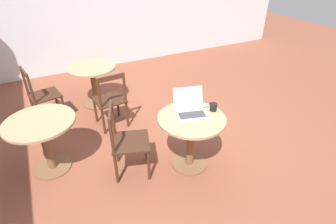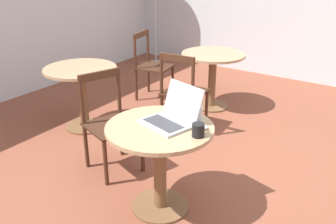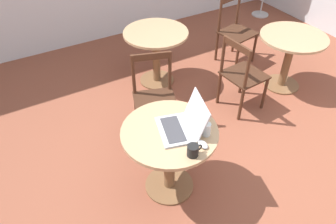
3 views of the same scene
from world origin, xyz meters
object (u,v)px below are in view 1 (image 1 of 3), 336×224
object	(u,v)px
drinking_glass	(195,101)
chair_near_back	(127,141)
cafe_table_far	(43,134)
cafe_table_mid	(93,77)
mouse	(205,106)
laptop	(190,109)
cafe_table_near	(191,130)
mug	(213,107)
chair_mid_left	(110,100)
chair_mid_back	(42,95)

from	to	relation	value
drinking_glass	chair_near_back	bearing A→B (deg)	89.09
cafe_table_far	chair_near_back	world-z (taller)	chair_near_back
cafe_table_mid	drinking_glass	distance (m)	2.04
mouse	drinking_glass	world-z (taller)	drinking_glass
cafe_table_far	cafe_table_mid	bearing A→B (deg)	-33.38
cafe_table_mid	laptop	size ratio (longest dim) A/B	1.82
cafe_table_near	mug	distance (m)	0.38
cafe_table_near	chair_mid_left	world-z (taller)	chair_mid_left
cafe_table_mid	chair_near_back	size ratio (longest dim) A/B	0.88
cafe_table_far	chair_mid_back	size ratio (longest dim) A/B	0.88
mug	cafe_table_far	bearing A→B (deg)	69.69
laptop	cafe_table_far	bearing A→B (deg)	68.89
chair_mid_back	laptop	size ratio (longest dim) A/B	2.07
chair_mid_back	drinking_glass	size ratio (longest dim) A/B	7.93
chair_near_back	drinking_glass	bearing A→B (deg)	-90.91
cafe_table_near	cafe_table_far	world-z (taller)	same
chair_mid_left	laptop	bearing A→B (deg)	-151.53
chair_near_back	drinking_glass	xyz separation A→B (m)	(-0.01, -0.89, 0.31)
cafe_table_mid	cafe_table_far	size ratio (longest dim) A/B	1.00
cafe_table_near	cafe_table_far	bearing A→B (deg)	65.49
laptop	drinking_glass	distance (m)	0.19
cafe_table_near	cafe_table_far	distance (m)	1.71
cafe_table_mid	chair_mid_back	world-z (taller)	chair_mid_back
chair_mid_left	laptop	distance (m)	1.38
laptop	mug	world-z (taller)	laptop
cafe_table_mid	chair_near_back	world-z (taller)	chair_near_back
cafe_table_mid	chair_mid_left	xyz separation A→B (m)	(-0.79, -0.06, -0.08)
cafe_table_far	mug	xyz separation A→B (m)	(-0.69, -1.86, 0.23)
mouse	mug	xyz separation A→B (m)	(-0.11, -0.04, 0.03)
chair_mid_left	mug	world-z (taller)	chair_mid_left
cafe_table_near	mug	world-z (taller)	mug
mug	chair_near_back	bearing A→B (deg)	77.88
chair_near_back	mouse	distance (m)	1.03
cafe_table_mid	cafe_table_far	world-z (taller)	same
cafe_table_mid	drinking_glass	bearing A→B (deg)	-155.33
laptop	chair_mid_back	bearing A→B (deg)	40.28
chair_near_back	chair_mid_back	world-z (taller)	same
cafe_table_mid	cafe_table_far	xyz separation A→B (m)	(-1.35, 0.89, 0.00)
laptop	drinking_glass	bearing A→B (deg)	-47.63
chair_near_back	laptop	world-z (taller)	laptop
chair_mid_left	mouse	size ratio (longest dim) A/B	8.89
cafe_table_far	laptop	size ratio (longest dim) A/B	1.82
mug	chair_mid_back	bearing A→B (deg)	43.75
mug	drinking_glass	xyz separation A→B (m)	(0.20, 0.13, 0.01)
mug	mouse	bearing A→B (deg)	17.97
cafe_table_mid	mug	size ratio (longest dim) A/B	6.31
cafe_table_mid	chair_mid_back	size ratio (longest dim) A/B	0.88
chair_mid_back	drinking_glass	world-z (taller)	chair_mid_back
mouse	cafe_table_mid	bearing A→B (deg)	25.83
chair_near_back	mug	world-z (taller)	chair_near_back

